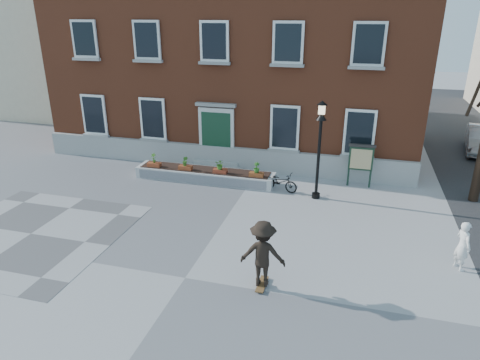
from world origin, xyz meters
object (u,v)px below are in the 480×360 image
(lamp_post, at_px, (320,137))
(skateboarder, at_px, (263,254))
(bicycle, at_px, (280,182))
(notice_board, at_px, (361,158))
(bystander, at_px, (463,246))

(lamp_post, bearing_deg, skateboarder, -96.91)
(bicycle, bearing_deg, notice_board, -51.44)
(notice_board, height_order, skateboarder, skateboarder)
(bystander, distance_m, notice_board, 6.44)
(bicycle, xyz_separation_m, skateboarder, (0.76, -6.75, 0.61))
(lamp_post, relative_size, notice_board, 2.10)
(notice_board, relative_size, skateboarder, 0.96)
(bicycle, height_order, skateboarder, skateboarder)
(bicycle, distance_m, notice_board, 3.54)
(notice_board, xyz_separation_m, skateboarder, (-2.40, -8.09, -0.25))
(notice_board, bearing_deg, bystander, -62.80)
(lamp_post, relative_size, skateboarder, 2.01)
(bystander, height_order, skateboarder, skateboarder)
(bystander, relative_size, lamp_post, 0.38)
(bystander, bearing_deg, skateboarder, 87.66)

